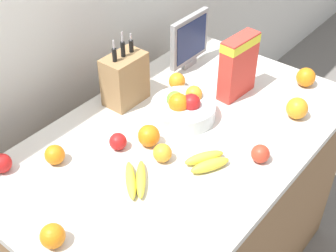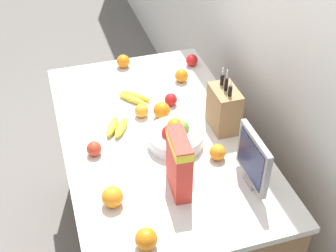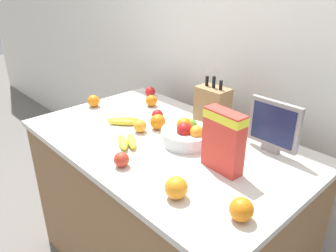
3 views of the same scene
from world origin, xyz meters
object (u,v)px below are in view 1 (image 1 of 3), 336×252
Objects in this scene: banana_bunch_right at (207,161)px; apple_front at (118,141)px; orange_back_center at (177,81)px; fruit_bowl at (183,108)px; apple_near_bananas at (260,154)px; orange_mid_right at (162,153)px; knife_block at (125,79)px; orange_front_left at (306,77)px; orange_front_center at (149,136)px; orange_mid_left at (55,155)px; small_monitor at (190,40)px; banana_bunch_left at (136,179)px; orange_near_bowl at (53,236)px; orange_by_cereal at (297,108)px; cereal_box at (238,64)px; apple_by_knife_block at (2,163)px.

banana_bunch_right is 2.62× the size of apple_front.
fruit_bowl is at bearing -135.01° from orange_back_center.
fruit_bowl is 0.30m from banana_bunch_right.
apple_near_bananas is 0.35m from orange_mid_right.
orange_front_left is (0.58, -0.53, -0.07)m from knife_block.
orange_mid_right is at bearing -110.90° from orange_front_center.
fruit_bowl is at bearing 152.12° from orange_front_left.
orange_mid_right is at bearing -49.41° from orange_mid_left.
small_monitor reaches higher than banana_bunch_left.
banana_bunch_left is 0.60m from orange_back_center.
orange_mid_right is (0.49, -0.02, -0.00)m from orange_near_bowl.
knife_block reaches higher than banana_bunch_right.
knife_block reaches higher than orange_by_cereal.
orange_by_cereal is (0.34, -0.61, -0.06)m from knife_block.
fruit_bowl is at bearing 84.44° from apple_near_bananas.
knife_block is 4.19× the size of orange_near_bowl.
cereal_box is 1.04× the size of fruit_bowl.
orange_mid_right reaches higher than apple_front.
orange_back_center is at bearing 123.65° from cereal_box.
orange_near_bowl is (-0.74, -0.08, -0.01)m from fruit_bowl.
apple_near_bananas is 0.98× the size of orange_mid_right.
apple_by_knife_block reaches higher than apple_near_bananas.
orange_front_center is (0.43, -0.31, 0.01)m from apple_by_knife_block.
orange_front_left is 0.25m from orange_by_cereal.
apple_front is 0.78× the size of orange_front_left.
orange_mid_left and orange_back_center have the same top height.
orange_mid_right is (0.25, -0.29, -0.00)m from orange_mid_left.
orange_mid_right is (-0.59, -0.32, -0.10)m from small_monitor.
orange_back_center reaches higher than apple_near_bananas.
small_monitor is 0.22m from orange_back_center.
knife_block reaches higher than fruit_bowl.
orange_back_center is at bearing 70.41° from apple_near_bananas.
orange_by_cereal is 1.20× the size of orange_mid_left.
knife_block reaches higher than banana_bunch_left.
orange_by_cereal is 0.96m from orange_mid_left.
orange_by_cereal reaches higher than apple_near_bananas.
orange_near_bowl is (-0.68, -0.34, -0.07)m from knife_block.
orange_mid_left is 0.38m from orange_mid_right.
knife_block is 1.27× the size of small_monitor.
apple_near_bananas is 0.93× the size of orange_mid_left.
cereal_box is at bearing -14.80° from fruit_bowl.
orange_front_center is at bearing -34.46° from orange_mid_left.
orange_mid_right is (-0.19, -0.36, -0.07)m from knife_block.
orange_near_bowl is 0.53m from orange_front_center.
orange_by_cereal reaches higher than orange_near_bowl.
orange_mid_right is at bearing -148.35° from orange_back_center.
apple_front is at bearing 144.26° from orange_by_cereal.
orange_front_left is at bearing -35.35° from cereal_box.
cereal_box is 0.54m from orange_mid_right.
apple_front reaches higher than banana_bunch_right.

